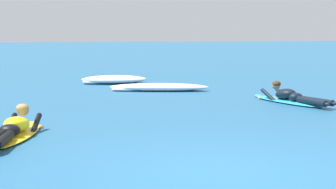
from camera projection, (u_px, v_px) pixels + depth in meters
ground_plane at (141, 87)px, 16.49m from camera, size 120.00×120.00×0.00m
surfer_near at (14, 130)px, 8.73m from camera, size 0.91×2.55×0.55m
surfer_far at (290, 98)px, 12.88m from camera, size 1.29×2.67×0.55m
whitewater_front at (114, 80)px, 17.55m from camera, size 2.16×1.08×0.27m
whitewater_mid_left at (159, 87)px, 15.40m from camera, size 2.89×1.11×0.22m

